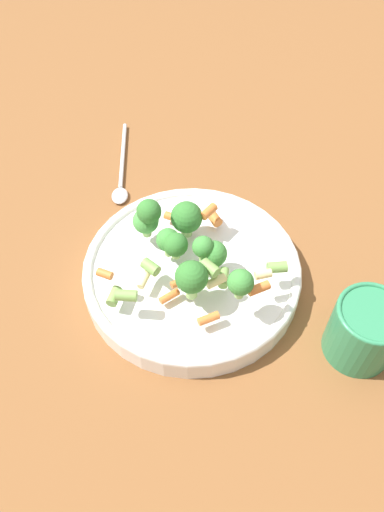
{
  "coord_description": "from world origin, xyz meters",
  "views": [
    {
      "loc": [
        -0.14,
        -0.38,
        0.57
      ],
      "look_at": [
        0.0,
        0.0,
        0.05
      ],
      "focal_mm": 35.0,
      "sensor_mm": 36.0,
      "label": 1
    }
  ],
  "objects": [
    {
      "name": "bowl",
      "position": [
        0.0,
        0.0,
        0.02
      ],
      "size": [
        0.3,
        0.3,
        0.04
      ],
      "color": "white",
      "rests_on": "ground_plane"
    },
    {
      "name": "cup",
      "position": [
        0.16,
        -0.17,
        0.05
      ],
      "size": [
        0.09,
        0.09,
        0.09
      ],
      "color": "#2D7F51",
      "rests_on": "ground_plane"
    },
    {
      "name": "ground_plane",
      "position": [
        0.0,
        0.0,
        0.0
      ],
      "size": [
        3.0,
        3.0,
        0.0
      ],
      "primitive_type": "plane",
      "color": "brown"
    },
    {
      "name": "spoon",
      "position": [
        -0.04,
        0.23,
        0.01
      ],
      "size": [
        0.08,
        0.19,
        0.01
      ],
      "rotation": [
        0.0,
        0.0,
        10.67
      ],
      "color": "silver",
      "rests_on": "ground_plane"
    },
    {
      "name": "pasta_salad",
      "position": [
        -0.01,
        0.0,
        0.08
      ],
      "size": [
        0.23,
        0.2,
        0.08
      ],
      "color": "#8CB766",
      "rests_on": "bowl"
    }
  ]
}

